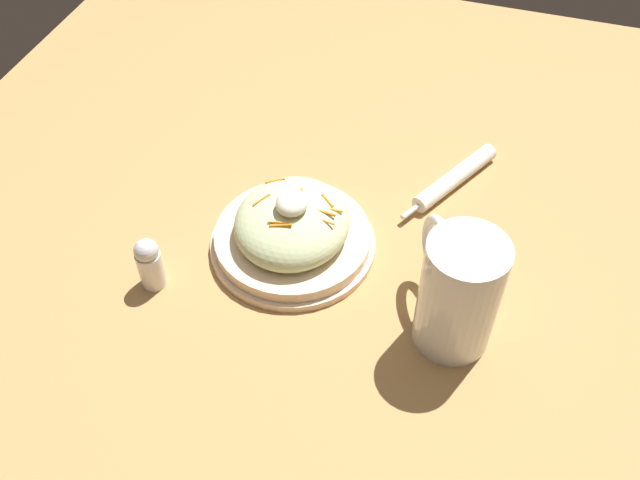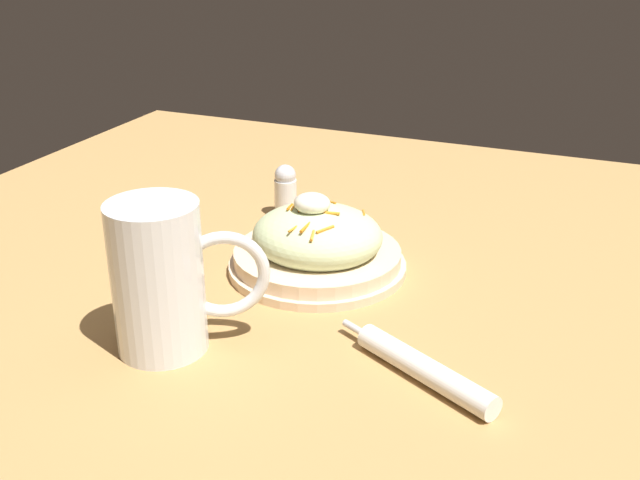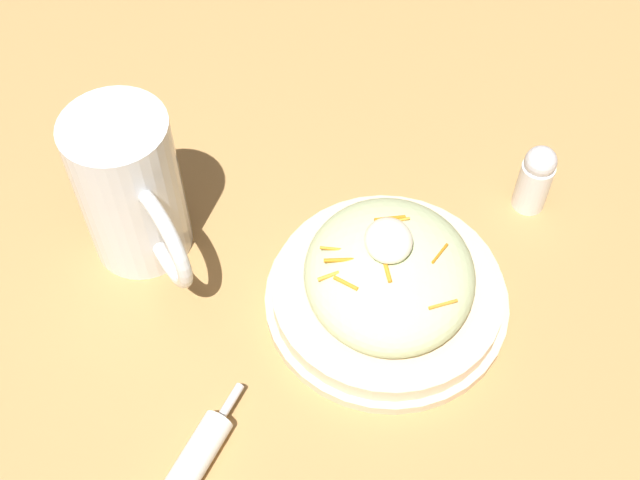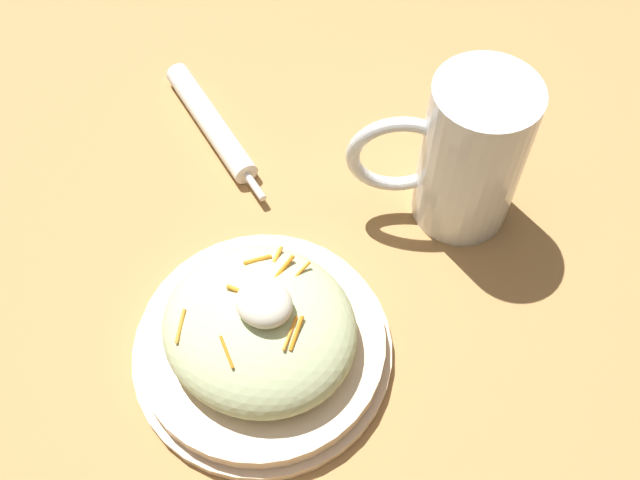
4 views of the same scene
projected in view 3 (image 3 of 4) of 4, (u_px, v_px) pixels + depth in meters
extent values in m
plane|color=#B2844C|center=(313.00, 341.00, 0.78)|extent=(1.43, 1.43, 0.00)
cylinder|color=beige|center=(389.00, 299.00, 0.80)|extent=(0.23, 0.23, 0.01)
cylinder|color=beige|center=(390.00, 291.00, 0.79)|extent=(0.22, 0.22, 0.02)
ellipsoid|color=beige|center=(392.00, 274.00, 0.77)|extent=(0.17, 0.16, 0.07)
cylinder|color=orange|center=(393.00, 218.00, 0.76)|extent=(0.01, 0.03, 0.01)
cylinder|color=orange|center=(349.00, 283.00, 0.73)|extent=(0.02, 0.02, 0.01)
cylinder|color=orange|center=(381.00, 247.00, 0.74)|extent=(0.02, 0.01, 0.01)
cylinder|color=orange|center=(342.00, 260.00, 0.74)|extent=(0.00, 0.03, 0.01)
cylinder|color=orange|center=(396.00, 221.00, 0.76)|extent=(0.01, 0.03, 0.00)
cylinder|color=orange|center=(390.00, 270.00, 0.73)|extent=(0.03, 0.01, 0.00)
cylinder|color=orange|center=(331.00, 276.00, 0.74)|extent=(0.01, 0.02, 0.01)
cylinder|color=orange|center=(337.00, 249.00, 0.75)|extent=(0.01, 0.03, 0.00)
cylinder|color=orange|center=(446.00, 304.00, 0.72)|extent=(0.01, 0.03, 0.01)
cylinder|color=orange|center=(443.00, 253.00, 0.74)|extent=(0.02, 0.02, 0.01)
cylinder|color=orange|center=(383.00, 243.00, 0.74)|extent=(0.02, 0.02, 0.00)
ellipsoid|color=white|center=(392.00, 240.00, 0.73)|extent=(0.05, 0.04, 0.03)
cylinder|color=white|center=(133.00, 187.00, 0.78)|extent=(0.10, 0.10, 0.17)
cylinder|color=#B76B14|center=(141.00, 217.00, 0.82)|extent=(0.09, 0.09, 0.08)
cylinder|color=white|center=(133.00, 188.00, 0.78)|extent=(0.09, 0.09, 0.01)
torus|color=white|center=(165.00, 238.00, 0.75)|extent=(0.09, 0.06, 0.10)
cylinder|color=silver|center=(233.00, 402.00, 0.73)|extent=(0.04, 0.02, 0.01)
cylinder|color=white|center=(536.00, 185.00, 0.86)|extent=(0.03, 0.03, 0.06)
sphere|color=silver|center=(543.00, 162.00, 0.83)|extent=(0.03, 0.03, 0.03)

